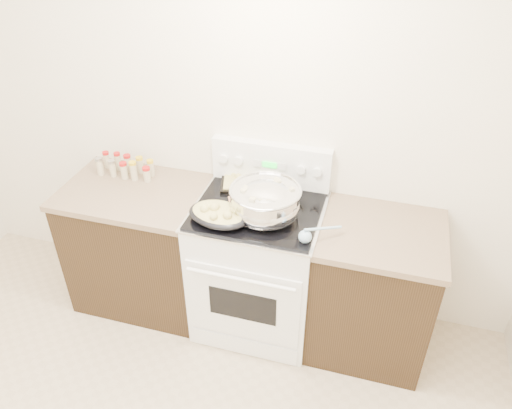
% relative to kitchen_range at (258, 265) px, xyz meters
% --- Properties ---
extents(room_shell, '(4.10, 3.60, 2.75)m').
position_rel_kitchen_range_xyz_m(room_shell, '(-0.35, -1.42, 1.21)').
color(room_shell, white).
rests_on(room_shell, ground).
extents(counter_left, '(0.93, 0.67, 0.92)m').
position_rel_kitchen_range_xyz_m(counter_left, '(-0.83, 0.01, -0.03)').
color(counter_left, black).
rests_on(counter_left, ground).
extents(counter_right, '(0.73, 0.67, 0.92)m').
position_rel_kitchen_range_xyz_m(counter_right, '(0.73, 0.01, -0.03)').
color(counter_right, black).
rests_on(counter_right, ground).
extents(kitchen_range, '(0.78, 0.73, 1.22)m').
position_rel_kitchen_range_xyz_m(kitchen_range, '(0.00, 0.00, 0.00)').
color(kitchen_range, white).
rests_on(kitchen_range, ground).
extents(mixing_bowl, '(0.48, 0.48, 0.24)m').
position_rel_kitchen_range_xyz_m(mixing_bowl, '(0.06, -0.07, 0.55)').
color(mixing_bowl, silver).
rests_on(mixing_bowl, kitchen_range).
extents(roasting_pan, '(0.41, 0.32, 0.12)m').
position_rel_kitchen_range_xyz_m(roasting_pan, '(-0.18, -0.19, 0.50)').
color(roasting_pan, black).
rests_on(roasting_pan, kitchen_range).
extents(baking_sheet, '(0.43, 0.36, 0.06)m').
position_rel_kitchen_range_xyz_m(baking_sheet, '(-0.13, 0.25, 0.47)').
color(baking_sheet, black).
rests_on(baking_sheet, kitchen_range).
extents(wooden_spoon, '(0.14, 0.26, 0.04)m').
position_rel_kitchen_range_xyz_m(wooden_spoon, '(-0.17, -0.14, 0.46)').
color(wooden_spoon, tan).
rests_on(wooden_spoon, kitchen_range).
extents(blue_ladle, '(0.22, 0.19, 0.09)m').
position_rel_kitchen_range_xyz_m(blue_ladle, '(0.34, -0.23, 0.48)').
color(blue_ladle, '#8FB8D5').
rests_on(blue_ladle, kitchen_range).
extents(spice_jars, '(0.39, 0.15, 0.13)m').
position_rel_kitchen_range_xyz_m(spice_jars, '(-0.96, 0.16, 0.49)').
color(spice_jars, '#BFB28C').
rests_on(spice_jars, counter_left).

